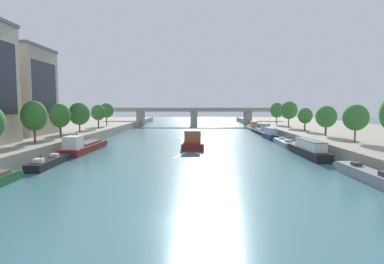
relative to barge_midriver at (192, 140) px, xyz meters
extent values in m
plane|color=#42757F|center=(-0.10, -43.26, -1.04)|extent=(400.00, 400.00, 0.00)
cube|color=gray|center=(-39.19, 11.74, 0.00)|extent=(36.00, 170.00, 2.08)
cube|color=gray|center=(38.99, 11.74, 0.00)|extent=(36.00, 170.00, 2.08)
cube|color=maroon|center=(-0.02, 0.91, -0.41)|extent=(4.42, 21.28, 1.27)
cube|color=maroon|center=(-0.25, 11.85, -0.28)|extent=(3.80, 1.34, 1.00)
cube|color=maroon|center=(-0.02, 0.91, 0.25)|extent=(4.50, 21.28, 0.06)
cube|color=#9E5133|center=(0.13, -6.30, 1.37)|extent=(3.07, 4.30, 2.17)
cube|color=black|center=(0.09, -4.17, 1.69)|extent=(2.39, 0.08, 0.61)
cube|color=brown|center=(-0.06, 3.03, 0.46)|extent=(3.33, 11.09, 0.36)
cylinder|color=#232328|center=(0.71, -5.44, 0.83)|extent=(0.07, 0.07, 1.10)
cube|color=silver|center=(1.77, -13.96, -1.03)|extent=(2.12, 5.84, 0.03)
cube|color=silver|center=(-1.83, -14.03, -1.03)|extent=(1.88, 5.89, 0.03)
cube|color=#235633|center=(-19.13, -30.54, -0.48)|extent=(1.71, 1.23, 0.83)
cube|color=black|center=(-18.62, -23.45, -0.58)|extent=(2.26, 9.41, 0.93)
cube|color=black|center=(-18.76, -18.43, -0.48)|extent=(1.93, 1.26, 0.83)
cube|color=black|center=(-18.62, -23.45, -0.08)|extent=(2.30, 9.41, 0.06)
cube|color=beige|center=(-18.67, -21.40, 0.15)|extent=(1.03, 0.93, 0.40)
cube|color=beige|center=(-18.54, -26.07, 0.19)|extent=(1.13, 1.13, 0.48)
cylinder|color=#232328|center=(-18.24, -26.25, 0.50)|extent=(0.07, 0.07, 1.10)
cube|color=maroon|center=(-18.61, -9.54, -0.49)|extent=(3.36, 15.00, 1.10)
cube|color=maroon|center=(-18.46, -1.72, -0.38)|extent=(2.94, 1.29, 0.91)
cube|color=maroon|center=(-18.61, -9.54, 0.09)|extent=(3.42, 15.00, 0.06)
cube|color=white|center=(-18.71, -14.62, 1.11)|extent=(2.36, 3.03, 1.98)
cube|color=black|center=(-18.68, -13.11, 1.40)|extent=(1.84, 0.07, 0.55)
cube|color=brown|center=(-18.58, -8.04, 0.30)|extent=(2.54, 7.82, 0.36)
cylinder|color=#232328|center=(-18.24, -14.03, 0.67)|extent=(0.07, 0.07, 1.10)
cube|color=gray|center=(19.11, -31.04, -0.49)|extent=(2.12, 11.14, 1.11)
cube|color=gray|center=(18.99, -25.14, -0.37)|extent=(1.83, 1.27, 0.92)
cube|color=gray|center=(19.11, -31.04, 0.10)|extent=(2.16, 11.14, 0.06)
cube|color=#38383D|center=(19.06, -28.60, 0.33)|extent=(0.97, 0.92, 0.40)
cube|color=black|center=(18.50, -14.58, -0.44)|extent=(2.39, 13.42, 1.20)
cube|color=black|center=(18.50, -7.52, -0.32)|extent=(2.26, 1.25, 0.97)
cube|color=black|center=(18.50, -14.58, 0.19)|extent=(2.43, 13.42, 0.06)
cube|color=white|center=(18.50, -15.26, 0.91)|extent=(1.96, 8.59, 1.38)
cube|color=#4C4C51|center=(18.50, -15.26, 1.64)|extent=(2.10, 8.85, 0.08)
cylinder|color=#232328|center=(18.86, -18.61, 0.77)|extent=(0.07, 0.07, 1.10)
cube|color=gray|center=(18.66, -0.28, -0.58)|extent=(2.70, 10.89, 0.92)
cube|color=gray|center=(18.88, 5.47, -0.49)|extent=(2.23, 1.28, 0.82)
cube|color=gray|center=(18.66, -0.28, -0.10)|extent=(2.75, 10.89, 0.06)
cube|color=#9EBCD6|center=(18.75, 2.09, 0.13)|extent=(1.18, 0.94, 0.40)
cube|color=#9EBCD6|center=(18.55, -3.31, 0.17)|extent=(1.30, 1.15, 0.48)
cylinder|color=#232328|center=(18.88, -3.54, 0.48)|extent=(0.07, 0.07, 1.10)
cube|color=#1E284C|center=(18.50, 12.19, -0.49)|extent=(1.91, 9.96, 1.11)
cube|color=#1E284C|center=(18.51, 17.52, -0.38)|extent=(1.80, 1.24, 0.92)
cube|color=#1E284C|center=(18.50, 12.19, 0.10)|extent=(1.95, 9.96, 0.06)
cube|color=#9EBCD6|center=(18.50, 11.69, 0.86)|extent=(1.56, 6.37, 1.45)
cube|color=#4C4C51|center=(18.50, 11.69, 1.62)|extent=(1.68, 6.57, 0.08)
cylinder|color=#232328|center=(18.78, 9.20, 0.68)|extent=(0.07, 0.07, 1.10)
cube|color=black|center=(19.28, 25.79, -0.59)|extent=(2.85, 14.21, 0.91)
cube|color=black|center=(19.21, 33.23, -0.50)|extent=(2.60, 1.22, 0.82)
cube|color=black|center=(19.28, 25.79, -0.10)|extent=(2.90, 14.21, 0.06)
cube|color=#9EBCD6|center=(19.32, 20.97, 1.08)|extent=(2.07, 2.85, 2.29)
cube|color=black|center=(19.31, 22.40, 1.42)|extent=(1.63, 0.04, 0.64)
cube|color=brown|center=(19.27, 27.21, 0.11)|extent=(2.19, 7.39, 0.36)
cylinder|color=#232328|center=(19.72, 21.54, 0.48)|extent=(0.07, 0.07, 1.10)
cube|color=gray|center=(19.12, 41.77, -0.59)|extent=(2.45, 13.49, 0.90)
cube|color=gray|center=(19.12, 48.86, -0.50)|extent=(2.32, 1.20, 0.81)
cube|color=gray|center=(19.12, 41.77, -0.11)|extent=(2.50, 13.49, 0.06)
cube|color=tan|center=(19.12, 37.18, 0.93)|extent=(1.83, 2.70, 2.02)
cube|color=black|center=(19.12, 38.54, 1.23)|extent=(1.47, 0.03, 0.57)
cube|color=brown|center=(19.12, 43.11, 0.10)|extent=(1.91, 7.01, 0.36)
cylinder|color=#232328|center=(19.48, 37.72, 0.47)|extent=(0.07, 0.07, 1.10)
cylinder|color=brown|center=(-24.48, -15.19, 2.54)|extent=(0.31, 0.31, 3.01)
ellipsoid|color=#336B2D|center=(-24.48, -15.19, 5.34)|extent=(3.90, 3.90, 4.71)
cylinder|color=brown|center=(-24.47, -5.68, 2.45)|extent=(0.39, 0.39, 2.82)
ellipsoid|color=#336B2D|center=(-24.47, -5.68, 5.08)|extent=(3.75, 3.75, 4.45)
cylinder|color=brown|center=(-24.84, 5.07, 2.41)|extent=(0.29, 0.29, 2.74)
ellipsoid|color=#336B2D|center=(-24.84, 5.07, 5.13)|extent=(4.54, 4.54, 4.91)
cylinder|color=brown|center=(-24.44, 17.37, 2.55)|extent=(0.36, 0.36, 3.01)
ellipsoid|color=#336B2D|center=(-24.44, 17.37, 5.15)|extent=(3.68, 3.68, 3.99)
cylinder|color=brown|center=(-25.25, 27.76, 2.69)|extent=(0.33, 0.33, 3.30)
ellipsoid|color=#336B2D|center=(-25.25, 27.76, 5.51)|extent=(4.13, 4.13, 4.25)
cylinder|color=brown|center=(26.56, -12.80, 2.45)|extent=(0.24, 0.24, 2.82)
ellipsoid|color=#387533|center=(26.56, -12.80, 5.02)|extent=(3.99, 3.99, 4.23)
cylinder|color=brown|center=(26.15, -2.05, 2.32)|extent=(0.38, 0.38, 2.56)
ellipsoid|color=#387533|center=(26.15, -2.05, 4.77)|extent=(3.97, 3.97, 4.26)
cylinder|color=brown|center=(26.16, 10.04, 2.32)|extent=(0.33, 0.33, 2.56)
ellipsoid|color=#387533|center=(26.16, 10.04, 4.60)|extent=(3.30, 3.30, 3.65)
cylinder|color=brown|center=(25.71, 21.68, 2.71)|extent=(0.30, 0.30, 3.34)
ellipsoid|color=#387533|center=(25.71, 21.68, 5.69)|extent=(4.46, 4.46, 4.75)
cylinder|color=brown|center=(25.82, 35.16, 2.62)|extent=(0.28, 0.28, 3.17)
ellipsoid|color=#387533|center=(25.82, 35.16, 5.50)|extent=(3.99, 3.99, 4.71)
cube|color=#A89989|center=(-35.49, -0.79, 9.58)|extent=(12.09, 12.54, 17.08)
cube|color=#565B66|center=(-35.49, -0.79, 18.37)|extent=(12.45, 12.91, 0.50)
cube|color=#232833|center=(-29.43, -0.79, 10.43)|extent=(0.04, 10.03, 10.25)
cube|color=gray|center=(-0.10, 61.17, 4.84)|extent=(66.18, 4.40, 0.60)
cube|color=gray|center=(-0.10, 59.17, 5.59)|extent=(66.18, 0.30, 0.90)
cube|color=gray|center=(-0.10, 63.17, 5.59)|extent=(66.18, 0.30, 0.90)
cube|color=gray|center=(-21.19, 61.17, 1.75)|extent=(2.80, 3.60, 5.58)
cube|color=gray|center=(-0.10, 61.17, 1.75)|extent=(2.80, 3.60, 5.58)
cube|color=gray|center=(20.99, 61.17, 1.75)|extent=(2.80, 3.60, 5.58)
camera|label=1|loc=(0.88, -64.76, 6.96)|focal=29.96mm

